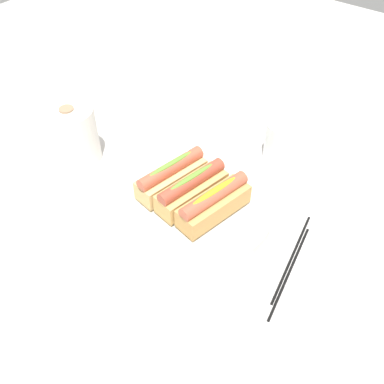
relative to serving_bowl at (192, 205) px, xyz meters
The scene contains 9 objects.
ground_plane 0.03m from the serving_bowl, behind, with size 2.40×2.40×0.00m, color beige.
serving_bowl is the anchor object (origin of this frame).
hotdog_front 0.07m from the serving_bowl, 94.82° to the right, with size 0.16×0.08×0.06m.
hotdog_back 0.04m from the serving_bowl, behind, with size 0.16×0.07×0.06m.
hotdog_side 0.07m from the serving_bowl, 85.18° to the left, with size 0.16×0.07×0.06m.
water_glass 0.26m from the serving_bowl, 10.97° to the right, with size 0.07×0.07×0.09m.
paper_towel_roll 0.31m from the serving_bowl, 95.12° to the left, with size 0.11×0.11×0.13m.
chopstick_near 0.22m from the serving_bowl, 84.65° to the right, with size 0.01×0.01×0.22m, color black.
chopstick_far 0.23m from the serving_bowl, 92.54° to the right, with size 0.01×0.01×0.22m, color black.
Camera 1 is at (-0.46, -0.37, 0.65)m, focal length 41.51 mm.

